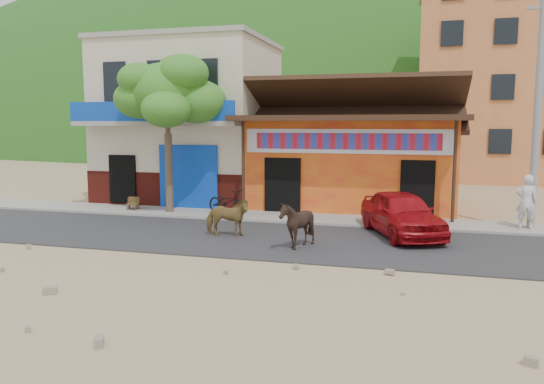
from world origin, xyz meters
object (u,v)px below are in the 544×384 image
Objects in this scene: pedestrian at (526,202)px; utility_pole at (538,104)px; cow_dark at (297,224)px; cafe_chair_right at (132,199)px; scooter at (227,202)px; tree at (168,134)px; cow_tan at (227,217)px; cafe_chair_left at (133,198)px; red_car at (401,213)px.

utility_pole is at bearing -129.94° from pedestrian.
utility_pole is 8.82m from cow_dark.
cow_dark reaches higher than cafe_chair_right.
cow_dark is 5.60m from scooter.
cafe_chair_right is (-1.75, 0.25, -2.61)m from tree.
cow_tan is (3.57, -3.32, -2.49)m from tree.
cow_tan is at bearing -137.85° from scooter.
utility_pole is 4.42× the size of scooter.
cafe_chair_right is (-14.55, 0.05, -3.61)m from utility_pole.
cafe_chair_left is at bearing 2.95° from pedestrian.
red_car is (-4.05, -1.95, -3.38)m from utility_pole.
red_car is at bearing -44.73° from cafe_chair_right.
red_car is at bearing -22.37° from cafe_chair_left.
cow_dark is 1.71× the size of cafe_chair_right.
scooter is 1.96× the size of cafe_chair_left.
cow_tan is 1.79× the size of cafe_chair_right.
utility_pole is at bearing -34.16° from cafe_chair_right.
scooter is at bearing -164.39° from cow_dark.
tree is 1.47× the size of red_car.
utility_pole reaches higher than red_car.
red_car is 6.62m from scooter.
cafe_chair_left is at bearing 111.45° from scooter.
cow_tan is 1.51× the size of cafe_chair_left.
cow_dark reaches higher than cow_tan.
cow_dark is at bearing 35.92° from pedestrian.
red_car is (2.75, 2.52, 0.03)m from cow_dark.
tree reaches higher than cow_tan.
cafe_chair_left is (-10.36, 1.79, -0.15)m from red_car.
scooter is at bearing 13.47° from cow_tan.
scooter is 4.12m from cafe_chair_right.
scooter is at bearing -13.24° from cafe_chair_left.
red_car is 4.42× the size of cafe_chair_left.
cafe_chair_right is at bearing 146.32° from red_car.
scooter is 1.03× the size of pedestrian.
cafe_chair_right is (-14.35, 0.26, -0.49)m from pedestrian.
tree is at bearing -42.11° from cafe_chair_right.
utility_pole reaches higher than pedestrian.
tree is 3.46m from scooter.
pedestrian is (10.24, -0.01, 0.41)m from scooter.
cafe_chair_left is at bearing -91.38° from cafe_chair_right.
pedestrian is 1.91× the size of cafe_chair_left.
cafe_chair_left is at bearing 147.31° from red_car.
cow_dark is at bearing -146.75° from utility_pole.
cow_tan reaches higher than cafe_chair_left.
utility_pole is at bearing 0.90° from tree.
utility_pole is (12.80, 0.20, 1.00)m from tree.
cafe_chair_left is 0.26m from cafe_chair_right.
cow_dark is 0.76× the size of pedestrian.
utility_pole is 4.53× the size of pedestrian.
pedestrian is (3.85, 1.73, 0.27)m from red_car.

